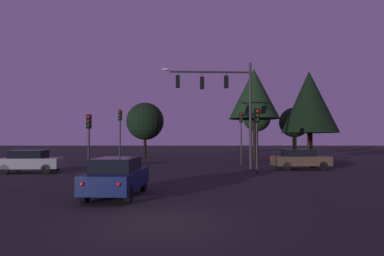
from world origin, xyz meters
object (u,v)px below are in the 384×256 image
traffic_light_median (89,132)px  tree_behind_sign (254,94)px  tree_center_horizon (145,121)px  tree_lot_edge (294,123)px  traffic_light_far_side (241,128)px  traffic_light_corner_right (257,128)px  car_crossing_left (30,161)px  traffic_light_corner_left (120,126)px  car_crossing_right (300,159)px  traffic_signal_mast_arm (224,95)px  tree_right_cluster (309,102)px  tree_left_far (257,118)px  car_nearside_lane (117,176)px

traffic_light_median → tree_behind_sign: (13.08, 13.04, 4.29)m
tree_center_horizon → tree_lot_edge: 18.86m
traffic_light_far_side → tree_center_horizon: bearing=133.2°
traffic_light_corner_right → car_crossing_left: bearing=176.8°
traffic_light_corner_left → car_crossing_right: bearing=-13.4°
traffic_signal_mast_arm → tree_lot_edge: traffic_signal_mast_arm is taller
car_crossing_right → tree_behind_sign: tree_behind_sign is taller
car_crossing_left → traffic_light_far_side: bearing=23.8°
traffic_signal_mast_arm → tree_lot_edge: size_ratio=1.25×
car_crossing_right → tree_behind_sign: (-1.51, 9.61, 6.22)m
traffic_light_corner_left → tree_lot_edge: size_ratio=0.75×
tree_behind_sign → tree_right_cluster: 6.04m
tree_left_far → car_crossing_right: bearing=-93.4°
tree_left_far → traffic_signal_mast_arm: bearing=-107.2°
traffic_light_corner_left → traffic_light_far_side: size_ratio=1.02×
traffic_light_corner_right → tree_center_horizon: (-9.88, 18.18, 1.43)m
traffic_light_corner_left → traffic_light_median: (-0.46, -6.81, -0.61)m
tree_center_horizon → tree_right_cluster: (16.52, -9.42, 1.25)m
tree_left_far → tree_lot_edge: size_ratio=1.16×
car_nearside_lane → tree_left_far: tree_left_far is taller
car_crossing_left → tree_center_horizon: (5.12, 17.35, 3.64)m
car_crossing_right → tree_lot_edge: 18.09m
car_crossing_right → tree_left_far: size_ratio=0.58×
car_nearside_lane → traffic_signal_mast_arm: bearing=63.7°
tree_left_far → tree_right_cluster: tree_right_cluster is taller
traffic_light_corner_left → car_crossing_left: (-4.70, -5.70, -2.55)m
traffic_light_corner_right → traffic_light_far_side: size_ratio=0.91×
tree_left_far → tree_lot_edge: bearing=-54.0°
traffic_light_corner_left → tree_center_horizon: 11.71m
tree_lot_edge → tree_center_horizon: bearing=-174.0°
tree_left_far → traffic_light_corner_right: bearing=-101.5°
traffic_light_corner_right → tree_behind_sign: 13.59m
car_nearside_lane → car_crossing_left: bearing=131.6°
traffic_signal_mast_arm → traffic_light_corner_left: 9.54m
traffic_light_corner_right → tree_left_far: tree_left_far is taller
traffic_light_corner_left → car_nearside_lane: traffic_light_corner_left is taller
traffic_light_corner_left → car_nearside_lane: size_ratio=1.13×
car_crossing_right → traffic_light_median: bearing=-166.8°
car_crossing_left → tree_center_horizon: 18.45m
car_crossing_left → tree_left_far: 32.01m
traffic_signal_mast_arm → traffic_light_median: 9.73m
tree_right_cluster → tree_lot_edge: bearing=78.9°
traffic_light_corner_right → car_crossing_right: 5.43m
traffic_light_corner_right → traffic_signal_mast_arm: bearing=125.8°
traffic_signal_mast_arm → car_crossing_left: (-13.13, -1.76, -4.66)m
car_crossing_left → tree_left_far: bearing=50.5°
traffic_signal_mast_arm → car_crossing_right: traffic_signal_mast_arm is taller
tree_behind_sign → car_crossing_right: bearing=-81.1°
traffic_light_far_side → traffic_light_median: bearing=-144.4°
car_crossing_left → tree_lot_edge: size_ratio=0.65×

